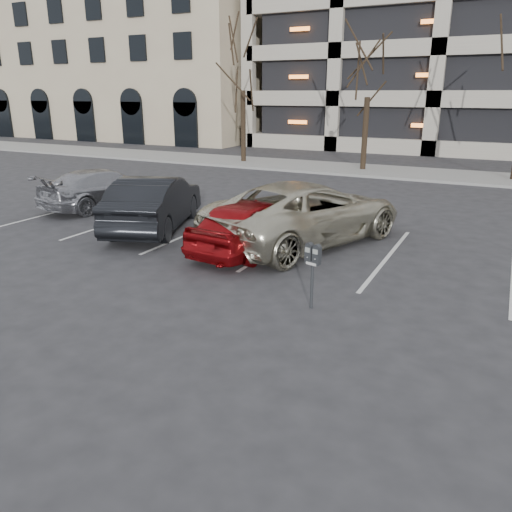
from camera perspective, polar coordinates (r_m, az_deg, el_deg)
name	(u,v)px	position (r m, az deg, el deg)	size (l,w,h in m)	color
ground	(300,278)	(11.02, 5.01, -2.50)	(140.00, 140.00, 0.00)	#28282B
sidewalk	(423,174)	(26.15, 18.49, 8.87)	(80.00, 4.00, 0.12)	gray
stall_lines	(284,243)	(13.54, 3.19, 1.53)	(16.90, 5.20, 0.00)	silver
office_building	(143,51)	(50.84, -12.83, 21.85)	(26.00, 16.20, 15.00)	tan
tree_a	(243,43)	(29.18, -1.54, 23.16)	(3.90, 3.90, 8.87)	black
tree_b	(371,49)	(26.56, 12.97, 22.10)	(3.58, 3.58, 8.15)	black
parking_meter	(313,260)	(9.20, 6.51, -0.47)	(0.34, 0.19, 1.25)	black
suv_silver	(306,212)	(13.50, 5.76, 5.00)	(4.66, 6.51, 1.65)	beige
car_red	(252,224)	(12.73, -0.47, 3.68)	(1.64, 4.07, 1.39)	maroon
car_dark	(155,203)	(15.10, -11.51, 6.01)	(1.67, 4.80, 1.58)	black
car_silver	(104,188)	(18.56, -16.96, 7.45)	(1.89, 4.64, 1.35)	#93949A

